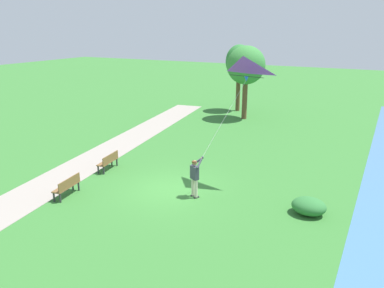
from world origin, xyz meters
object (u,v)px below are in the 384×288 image
Objects in this scene: park_bench_far_walkway at (109,161)px; tree_treeline_right at (246,66)px; flying_kite at (243,69)px; park_bench_near_walkway at (67,185)px; person_kite_flyer at (195,175)px; tree_treeline_center at (239,62)px; lakeside_shrub at (309,206)px.

tree_treeline_right is (2.21, 14.43, 3.76)m from park_bench_far_walkway.
flying_kite reaches higher than tree_treeline_right.
person_kite_flyer is at bearing 26.71° from park_bench_near_walkway.
tree_treeline_center reaches higher than park_bench_far_walkway.
person_kite_flyer is 18.98m from tree_treeline_center.
tree_treeline_right reaches higher than park_bench_near_walkway.
tree_treeline_right is at bearing 81.31° from park_bench_far_walkway.
park_bench_far_walkway is at bearing 170.57° from person_kite_flyer.
flying_kite is 14.08m from tree_treeline_right.
lakeside_shrub is at bearing -60.67° from tree_treeline_center.
tree_treeline_center is (0.60, 17.11, 3.76)m from park_bench_far_walkway.
tree_treeline_center reaches higher than park_bench_near_walkway.
park_bench_far_walkway is 1.13× the size of lakeside_shrub.
lakeside_shrub is at bearing -60.96° from tree_treeline_right.
tree_treeline_right is at bearing 102.32° from person_kite_flyer.
person_kite_flyer is 5.67m from park_bench_near_walkway.
flying_kite is at bearing -70.81° from tree_treeline_right.
park_bench_far_walkway is at bearing -92.01° from tree_treeline_center.
flying_kite is (1.26, 2.10, 4.42)m from person_kite_flyer.
park_bench_near_walkway is 18.36m from tree_treeline_right.
park_bench_far_walkway is at bearing -98.69° from tree_treeline_right.
flying_kite reaches higher than park_bench_far_walkway.
person_kite_flyer is at bearing -172.16° from lakeside_shrub.
park_bench_far_walkway is at bearing 98.46° from park_bench_near_walkway.
park_bench_near_walkway is at bearing -143.62° from flying_kite.
park_bench_near_walkway is at bearing -90.24° from tree_treeline_center.
lakeside_shrub is (10.36, -0.26, -0.17)m from park_bench_far_walkway.
flying_kite is 0.73× the size of tree_treeline_center.
tree_treeline_center is at bearing 87.99° from park_bench_far_walkway.
tree_treeline_right is at bearing 109.19° from flying_kite.
lakeside_shrub is (9.76, -17.38, -3.93)m from tree_treeline_center.
person_kite_flyer is at bearing -77.68° from tree_treeline_right.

